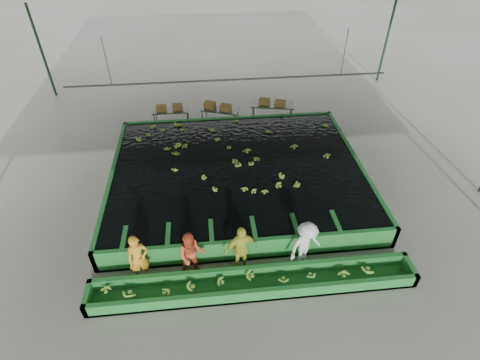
{
  "coord_description": "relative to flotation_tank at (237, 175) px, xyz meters",
  "views": [
    {
      "loc": [
        -1.15,
        -10.37,
        9.87
      ],
      "look_at": [
        0.0,
        0.5,
        1.0
      ],
      "focal_mm": 28.0,
      "sensor_mm": 36.0,
      "label": 1
    }
  ],
  "objects": [
    {
      "name": "ground",
      "position": [
        0.0,
        -1.5,
        -0.45
      ],
      "size": [
        80.0,
        80.0,
        0.0
      ],
      "primitive_type": "plane",
      "color": "gray",
      "rests_on": "ground"
    },
    {
      "name": "shed_roof",
      "position": [
        0.0,
        -1.5,
        4.55
      ],
      "size": [
        20.0,
        22.0,
        0.04
      ],
      "primitive_type": "cube",
      "color": "gray",
      "rests_on": "shed_posts"
    },
    {
      "name": "shed_posts",
      "position": [
        0.0,
        -1.5,
        2.05
      ],
      "size": [
        20.0,
        22.0,
        5.0
      ],
      "primitive_type": null,
      "color": "#193C20",
      "rests_on": "ground"
    },
    {
      "name": "flotation_tank",
      "position": [
        0.0,
        0.0,
        0.0
      ],
      "size": [
        10.0,
        8.0,
        0.9
      ],
      "primitive_type": null,
      "color": "#22792F",
      "rests_on": "ground"
    },
    {
      "name": "tank_water",
      "position": [
        0.0,
        -0.0,
        0.4
      ],
      "size": [
        9.7,
        7.7,
        0.0
      ],
      "primitive_type": "cube",
      "color": "black",
      "rests_on": "flotation_tank"
    },
    {
      "name": "sorting_trough",
      "position": [
        0.0,
        -5.1,
        -0.2
      ],
      "size": [
        10.0,
        1.0,
        0.5
      ],
      "primitive_type": null,
      "color": "#22792F",
      "rests_on": "ground"
    },
    {
      "name": "cableway_rail",
      "position": [
        0.0,
        3.5,
        2.55
      ],
      "size": [
        0.08,
        0.08,
        14.0
      ],
      "primitive_type": "cylinder",
      "color": "#59605B",
      "rests_on": "shed_roof"
    },
    {
      "name": "rail_hanger_left",
      "position": [
        -5.0,
        3.5,
        3.55
      ],
      "size": [
        0.04,
        0.04,
        2.0
      ],
      "primitive_type": "cylinder",
      "color": "#59605B",
      "rests_on": "shed_roof"
    },
    {
      "name": "rail_hanger_right",
      "position": [
        5.0,
        3.5,
        3.55
      ],
      "size": [
        0.04,
        0.04,
        2.0
      ],
      "primitive_type": "cylinder",
      "color": "#59605B",
      "rests_on": "shed_roof"
    },
    {
      "name": "worker_a",
      "position": [
        -3.44,
        -4.3,
        0.44
      ],
      "size": [
        0.75,
        0.61,
        1.77
      ],
      "primitive_type": "imported",
      "rotation": [
        0.0,
        0.0,
        0.32
      ],
      "color": "gold",
      "rests_on": "ground"
    },
    {
      "name": "worker_b",
      "position": [
        -1.85,
        -4.3,
        0.41
      ],
      "size": [
        0.86,
        0.68,
        1.73
      ],
      "primitive_type": "imported",
      "rotation": [
        0.0,
        0.0,
        0.03
      ],
      "color": "#D4512B",
      "rests_on": "ground"
    },
    {
      "name": "worker_c",
      "position": [
        -0.33,
        -4.3,
        0.47
      ],
      "size": [
        1.16,
        0.71,
        1.84
      ],
      "primitive_type": "imported",
      "rotation": [
        0.0,
        0.0,
        0.26
      ],
      "color": "#CBD436",
      "rests_on": "ground"
    },
    {
      "name": "worker_d",
      "position": [
        1.73,
        -4.3,
        0.44
      ],
      "size": [
        1.32,
        1.08,
        1.78
      ],
      "primitive_type": "imported",
      "rotation": [
        0.0,
        0.0,
        0.43
      ],
      "color": "white",
      "rests_on": "ground"
    },
    {
      "name": "packing_table_left",
      "position": [
        -2.84,
        5.13,
        -0.04
      ],
      "size": [
        1.84,
        0.77,
        0.83
      ],
      "primitive_type": null,
      "rotation": [
        0.0,
        0.0,
        -0.02
      ],
      "color": "#59605B",
      "rests_on": "ground"
    },
    {
      "name": "packing_table_mid",
      "position": [
        -0.39,
        4.91,
        -0.02
      ],
      "size": [
        2.02,
        1.33,
        0.85
      ],
      "primitive_type": null,
      "rotation": [
        0.0,
        0.0,
        -0.34
      ],
      "color": "#59605B",
      "rests_on": "ground"
    },
    {
      "name": "packing_table_right",
      "position": [
        2.28,
        4.93,
        0.04
      ],
      "size": [
        2.27,
        1.27,
        0.97
      ],
      "primitive_type": null,
      "rotation": [
        0.0,
        0.0,
        -0.2
      ],
      "color": "#59605B",
      "rests_on": "ground"
    },
    {
      "name": "box_stack_left",
      "position": [
        -2.89,
        5.09,
        0.38
      ],
      "size": [
        1.32,
        0.44,
        0.28
      ],
      "primitive_type": null,
      "rotation": [
        0.0,
        0.0,
        0.06
      ],
      "color": "olive",
      "rests_on": "packing_table_left"
    },
    {
      "name": "box_stack_mid",
      "position": [
        -0.49,
        4.92,
        0.41
      ],
      "size": [
        1.4,
        0.94,
        0.29
      ],
      "primitive_type": null,
      "rotation": [
        0.0,
        0.0,
        -0.45
      ],
      "color": "olive",
      "rests_on": "packing_table_mid"
    },
    {
      "name": "box_stack_right",
      "position": [
        2.24,
        4.83,
        0.52
      ],
      "size": [
        1.35,
        0.81,
        0.28
      ],
      "primitive_type": null,
      "rotation": [
        0.0,
        0.0,
        -0.37
      ],
      "color": "olive",
      "rests_on": "packing_table_right"
    },
    {
      "name": "floating_bananas",
      "position": [
        0.0,
        0.8,
        0.4
      ],
      "size": [
        8.25,
        5.62,
        0.11
      ],
      "primitive_type": null,
      "color": "#77B135",
      "rests_on": "tank_water"
    },
    {
      "name": "trough_bananas",
      "position": [
        0.0,
        -5.1,
        -0.05
      ],
      "size": [
        8.53,
        0.57,
        0.11
      ],
      "primitive_type": null,
      "color": "#77B135",
      "rests_on": "sorting_trough"
    }
  ]
}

